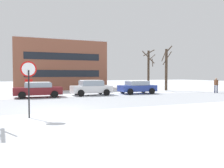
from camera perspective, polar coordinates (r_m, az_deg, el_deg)
The scene contains 10 objects.
ground_plane at distance 14.31m, azimuth -13.38°, elevation -6.15°, with size 120.00×120.00×0.00m, color white.
road_surface at distance 17.30m, azimuth -15.09°, elevation -4.69°, with size 80.00×8.10×0.00m.
stop_sign at distance 11.75m, azimuth -19.98°, elevation 1.36°, with size 0.76×0.12×2.75m.
parked_car_maroon at distance 22.11m, azimuth -17.92°, elevation -1.30°, with size 4.25×2.22×1.41m.
parked_car_white at distance 23.31m, azimuth -5.19°, elevation -0.89°, with size 4.06×2.19×1.53m.
parked_car_blue at distance 25.19m, azimuth 6.25°, elevation -0.74°, with size 4.04×2.16×1.42m.
pedestrian_crossing at distance 28.55m, azimuth 24.43°, elevation -0.03°, with size 0.56×0.46×1.72m.
tree_far_mid at distance 31.00m, azimuth 13.33°, elevation 3.79°, with size 1.44×1.20×5.87m.
tree_far_right at distance 30.26m, azimuth 9.08°, elevation 3.79°, with size 2.15×2.16×5.39m.
building_far_left at distance 35.79m, azimuth -13.54°, elevation 4.38°, with size 12.21×10.48×6.76m.
Camera 1 is at (-2.37, -13.96, 2.12)m, focal length 36.83 mm.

